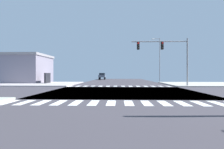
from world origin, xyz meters
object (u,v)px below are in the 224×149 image
traffic_signal_mast (165,51)px  street_lamp (159,56)px  bank_building (16,69)px  sedan_leading_3 (102,76)px

traffic_signal_mast → street_lamp: (2.14, 14.39, 0.61)m
traffic_signal_mast → bank_building: bearing=160.5°
street_lamp → bank_building: (-26.79, -5.68, -2.73)m
street_lamp → bank_building: 27.52m
traffic_signal_mast → sedan_leading_3: (-10.77, 28.81, -3.57)m
sedan_leading_3 → bank_building: bearing=55.4°
traffic_signal_mast → street_lamp: 14.56m
street_lamp → sedan_leading_3: (-12.91, 14.41, -4.18)m
street_lamp → sedan_leading_3: bearing=131.8°
traffic_signal_mast → street_lamp: size_ratio=0.82×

